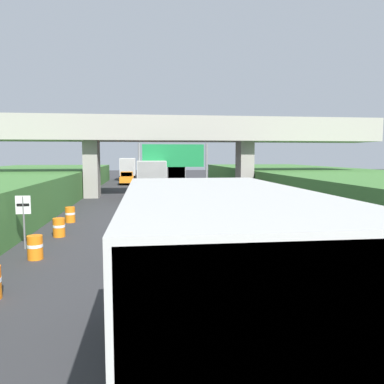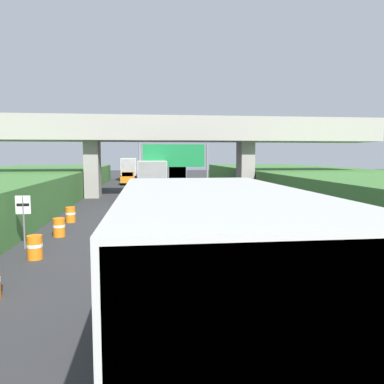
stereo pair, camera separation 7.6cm
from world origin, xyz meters
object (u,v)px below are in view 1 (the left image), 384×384
object	(u,v)px
speed_limit_sign	(24,214)
construction_barrel_2	(35,247)
truck_yellow	(174,170)
truck_black	(207,283)
car_orange	(127,178)
construction_barrel_4	(70,215)
construction_barrel_3	(59,227)
truck_red	(151,178)
overhead_highway_sign	(173,159)
truck_white	(128,168)
car_silver	(170,236)

from	to	relation	value
speed_limit_sign	construction_barrel_2	xyz separation A→B (m)	(0.88, -1.68, -1.02)
truck_yellow	construction_barrel_2	world-z (taller)	truck_yellow
truck_black	truck_yellow	bearing A→B (deg)	86.06
car_orange	construction_barrel_4	distance (m)	28.53
speed_limit_sign	truck_black	bearing A→B (deg)	-60.66
speed_limit_sign	construction_barrel_3	distance (m)	2.61
truck_yellow	construction_barrel_3	size ratio (longest dim) A/B	8.11
truck_yellow	construction_barrel_2	size ratio (longest dim) A/B	8.11
truck_red	construction_barrel_3	world-z (taller)	truck_red
overhead_highway_sign	truck_white	bearing A→B (deg)	99.86
speed_limit_sign	truck_white	distance (m)	44.25
truck_yellow	construction_barrel_4	size ratio (longest dim) A/B	8.11
construction_barrel_2	construction_barrel_4	world-z (taller)	same
speed_limit_sign	construction_barrel_2	world-z (taller)	speed_limit_sign
truck_white	truck_yellow	world-z (taller)	same
construction_barrel_3	truck_black	bearing A→B (deg)	-68.51
truck_white	truck_black	xyz separation A→B (m)	(3.50, -54.70, 0.00)
car_orange	construction_barrel_3	xyz separation A→B (m)	(-1.72, -32.38, -0.40)
construction_barrel_2	construction_barrel_4	size ratio (longest dim) A/B	1.00
truck_red	truck_yellow	distance (m)	18.81
truck_white	truck_yellow	bearing A→B (deg)	-54.10
construction_barrel_2	overhead_highway_sign	bearing A→B (deg)	69.21
truck_yellow	speed_limit_sign	bearing A→B (deg)	-104.49
speed_limit_sign	car_silver	distance (m)	6.34
truck_white	truck_black	size ratio (longest dim) A/B	1.00
construction_barrel_2	truck_white	bearing A→B (deg)	88.09
construction_barrel_4	truck_white	bearing A→B (deg)	87.37
car_orange	construction_barrel_3	bearing A→B (deg)	-93.05
truck_red	car_orange	size ratio (longest dim) A/B	1.78
construction_barrel_3	construction_barrel_4	xyz separation A→B (m)	(-0.23, 3.91, 0.00)
truck_yellow	car_orange	distance (m)	6.53
overhead_highway_sign	truck_black	xyz separation A→B (m)	(-1.49, -26.00, -1.64)
truck_red	truck_black	bearing A→B (deg)	-89.23
speed_limit_sign	truck_black	distance (m)	12.07
truck_black	car_silver	xyz separation A→B (m)	(-0.01, 8.28, -1.08)
truck_yellow	construction_barrel_2	distance (m)	37.62
truck_black	car_silver	size ratio (longest dim) A/B	1.78
truck_red	construction_barrel_2	distance (m)	18.86
car_orange	overhead_highway_sign	bearing A→B (deg)	-75.96
construction_barrel_4	truck_red	bearing A→B (deg)	64.81
car_orange	construction_barrel_3	distance (m)	32.43
truck_white	truck_black	bearing A→B (deg)	-86.34
construction_barrel_3	construction_barrel_4	bearing A→B (deg)	93.37
truck_yellow	construction_barrel_3	world-z (taller)	truck_yellow
overhead_highway_sign	construction_barrel_4	size ratio (longest dim) A/B	6.53
car_orange	truck_black	bearing A→B (deg)	-85.82
car_orange	construction_barrel_4	xyz separation A→B (m)	(-1.95, -28.46, -0.40)
speed_limit_sign	truck_white	bearing A→B (deg)	86.88
car_silver	construction_barrel_3	size ratio (longest dim) A/B	4.56
construction_barrel_3	construction_barrel_4	world-z (taller)	same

